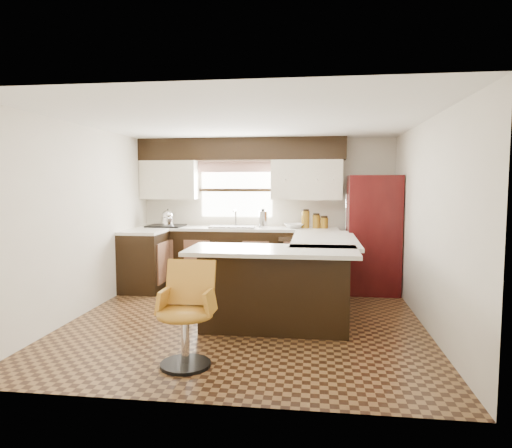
# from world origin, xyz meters

# --- Properties ---
(floor) EXTENTS (4.40, 4.40, 0.00)m
(floor) POSITION_xyz_m (0.00, 0.00, 0.00)
(floor) COLOR #49301A
(floor) RESTS_ON ground
(ceiling) EXTENTS (4.40, 4.40, 0.00)m
(ceiling) POSITION_xyz_m (0.00, 0.00, 2.40)
(ceiling) COLOR silver
(ceiling) RESTS_ON wall_back
(wall_back) EXTENTS (4.40, 0.00, 4.40)m
(wall_back) POSITION_xyz_m (0.00, 2.20, 1.20)
(wall_back) COLOR beige
(wall_back) RESTS_ON floor
(wall_front) EXTENTS (4.40, 0.00, 4.40)m
(wall_front) POSITION_xyz_m (0.00, -2.20, 1.20)
(wall_front) COLOR beige
(wall_front) RESTS_ON floor
(wall_left) EXTENTS (0.00, 4.40, 4.40)m
(wall_left) POSITION_xyz_m (-2.10, 0.00, 1.20)
(wall_left) COLOR beige
(wall_left) RESTS_ON floor
(wall_right) EXTENTS (0.00, 4.40, 4.40)m
(wall_right) POSITION_xyz_m (2.10, 0.00, 1.20)
(wall_right) COLOR beige
(wall_right) RESTS_ON floor
(base_cab_back) EXTENTS (3.30, 0.60, 0.90)m
(base_cab_back) POSITION_xyz_m (-0.45, 1.90, 0.45)
(base_cab_back) COLOR black
(base_cab_back) RESTS_ON floor
(base_cab_left) EXTENTS (0.60, 0.70, 0.90)m
(base_cab_left) POSITION_xyz_m (-1.80, 1.25, 0.45)
(base_cab_left) COLOR black
(base_cab_left) RESTS_ON floor
(counter_back) EXTENTS (3.30, 0.60, 0.04)m
(counter_back) POSITION_xyz_m (-0.45, 1.90, 0.92)
(counter_back) COLOR silver
(counter_back) RESTS_ON base_cab_back
(counter_left) EXTENTS (0.60, 0.70, 0.04)m
(counter_left) POSITION_xyz_m (-1.80, 1.25, 0.92)
(counter_left) COLOR silver
(counter_left) RESTS_ON base_cab_left
(soffit) EXTENTS (3.40, 0.35, 0.36)m
(soffit) POSITION_xyz_m (-0.40, 2.03, 2.22)
(soffit) COLOR black
(soffit) RESTS_ON wall_back
(upper_cab_left) EXTENTS (0.94, 0.35, 0.64)m
(upper_cab_left) POSITION_xyz_m (-1.62, 2.03, 1.72)
(upper_cab_left) COLOR beige
(upper_cab_left) RESTS_ON wall_back
(upper_cab_right) EXTENTS (1.14, 0.35, 0.64)m
(upper_cab_right) POSITION_xyz_m (0.68, 2.03, 1.72)
(upper_cab_right) COLOR beige
(upper_cab_right) RESTS_ON wall_back
(window_pane) EXTENTS (1.20, 0.02, 0.90)m
(window_pane) POSITION_xyz_m (-0.50, 2.18, 1.55)
(window_pane) COLOR white
(window_pane) RESTS_ON wall_back
(valance) EXTENTS (1.30, 0.06, 0.18)m
(valance) POSITION_xyz_m (-0.50, 2.14, 1.94)
(valance) COLOR #D19B93
(valance) RESTS_ON wall_back
(sink) EXTENTS (0.75, 0.45, 0.03)m
(sink) POSITION_xyz_m (-0.50, 1.88, 0.96)
(sink) COLOR #B2B2B7
(sink) RESTS_ON counter_back
(dishwasher) EXTENTS (0.58, 0.03, 0.78)m
(dishwasher) POSITION_xyz_m (0.55, 1.61, 0.43)
(dishwasher) COLOR black
(dishwasher) RESTS_ON floor
(cooktop) EXTENTS (0.58, 0.50, 0.02)m
(cooktop) POSITION_xyz_m (-1.65, 1.88, 0.96)
(cooktop) COLOR black
(cooktop) RESTS_ON counter_back
(peninsula_long) EXTENTS (0.60, 1.95, 0.90)m
(peninsula_long) POSITION_xyz_m (0.90, 0.62, 0.45)
(peninsula_long) COLOR black
(peninsula_long) RESTS_ON floor
(peninsula_return) EXTENTS (1.65, 0.60, 0.90)m
(peninsula_return) POSITION_xyz_m (0.38, -0.35, 0.45)
(peninsula_return) COLOR black
(peninsula_return) RESTS_ON floor
(counter_pen_long) EXTENTS (0.84, 1.95, 0.04)m
(counter_pen_long) POSITION_xyz_m (0.95, 0.62, 0.92)
(counter_pen_long) COLOR silver
(counter_pen_long) RESTS_ON peninsula_long
(counter_pen_return) EXTENTS (1.89, 0.84, 0.04)m
(counter_pen_return) POSITION_xyz_m (0.35, -0.44, 0.92)
(counter_pen_return) COLOR silver
(counter_pen_return) RESTS_ON peninsula_return
(refrigerator) EXTENTS (0.76, 0.73, 1.78)m
(refrigerator) POSITION_xyz_m (1.70, 1.64, 0.89)
(refrigerator) COLOR #3B090A
(refrigerator) RESTS_ON floor
(bar_chair) EXTENTS (0.52, 0.52, 0.95)m
(bar_chair) POSITION_xyz_m (-0.34, -1.52, 0.48)
(bar_chair) COLOR #BA7D25
(bar_chair) RESTS_ON floor
(kettle) EXTENTS (0.20, 0.20, 0.27)m
(kettle) POSITION_xyz_m (-1.61, 1.88, 1.10)
(kettle) COLOR silver
(kettle) RESTS_ON cooktop
(percolator) EXTENTS (0.14, 0.14, 0.27)m
(percolator) POSITION_xyz_m (-0.02, 1.90, 1.08)
(percolator) COLOR silver
(percolator) RESTS_ON counter_back
(mixing_bowl) EXTENTS (0.40, 0.40, 0.07)m
(mixing_bowl) POSITION_xyz_m (0.48, 1.90, 0.98)
(mixing_bowl) COLOR white
(mixing_bowl) RESTS_ON counter_back
(canister_large) EXTENTS (0.13, 0.13, 0.27)m
(canister_large) POSITION_xyz_m (0.67, 1.92, 1.08)
(canister_large) COLOR brown
(canister_large) RESTS_ON counter_back
(canister_med) EXTENTS (0.12, 0.12, 0.21)m
(canister_med) POSITION_xyz_m (0.84, 1.92, 1.05)
(canister_med) COLOR brown
(canister_med) RESTS_ON counter_back
(canister_small) EXTENTS (0.13, 0.13, 0.17)m
(canister_small) POSITION_xyz_m (0.97, 1.92, 1.03)
(canister_small) COLOR brown
(canister_small) RESTS_ON counter_back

